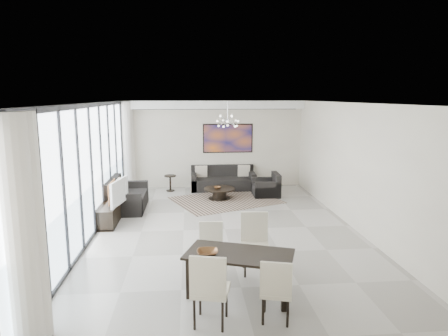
{
  "coord_description": "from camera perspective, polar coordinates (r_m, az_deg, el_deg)",
  "views": [
    {
      "loc": [
        -0.8,
        -8.83,
        3.04
      ],
      "look_at": [
        0.07,
        1.09,
        1.25
      ],
      "focal_mm": 32.0,
      "sensor_mm": 36.0,
      "label": 1
    }
  ],
  "objects": [
    {
      "name": "bowl_coffee",
      "position": [
        11.89,
        -0.95,
        -2.83
      ],
      "size": [
        0.24,
        0.24,
        0.07
      ],
      "primitive_type": "imported",
      "rotation": [
        0.0,
        0.0,
        -0.13
      ],
      "color": "brown",
      "rests_on": "coffee_table"
    },
    {
      "name": "bowl_dining",
      "position": [
        6.15,
        -2.38,
        -12.02
      ],
      "size": [
        0.33,
        0.33,
        0.08
      ],
      "primitive_type": "imported",
      "rotation": [
        0.0,
        0.0,
        -0.03
      ],
      "color": "brown",
      "rests_on": "dining_table"
    },
    {
      "name": "side_table",
      "position": [
        13.08,
        -7.69,
        -1.78
      ],
      "size": [
        0.38,
        0.38,
        0.52
      ],
      "color": "black",
      "rests_on": "floor"
    },
    {
      "name": "rug",
      "position": [
        11.87,
        0.24,
        -4.61
      ],
      "size": [
        3.5,
        3.14,
        0.01
      ],
      "primitive_type": "cube",
      "rotation": [
        0.0,
        0.0,
        0.4
      ],
      "color": "black",
      "rests_on": "floor"
    },
    {
      "name": "dining_chair_sw",
      "position": [
        5.46,
        -2.1,
        -16.41
      ],
      "size": [
        0.58,
        0.58,
        1.04
      ],
      "color": "beige",
      "rests_on": "floor"
    },
    {
      "name": "armchair",
      "position": [
        12.44,
        6.18,
        -2.87
      ],
      "size": [
        0.81,
        0.85,
        0.71
      ],
      "color": "black",
      "rests_on": "floor"
    },
    {
      "name": "soffit",
      "position": [
        13.16,
        -1.55,
        9.02
      ],
      "size": [
        5.98,
        0.4,
        0.26
      ],
      "primitive_type": "cube",
      "color": "white",
      "rests_on": "room_shell"
    },
    {
      "name": "dining_chair_se",
      "position": [
        5.62,
        7.45,
        -16.52
      ],
      "size": [
        0.51,
        0.51,
        0.91
      ],
      "color": "beige",
      "rests_on": "floor"
    },
    {
      "name": "coffee_table",
      "position": [
        12.0,
        -0.66,
        -3.57
      ],
      "size": [
        0.93,
        0.93,
        0.33
      ],
      "color": "black",
      "rests_on": "floor"
    },
    {
      "name": "dining_table",
      "position": [
        6.28,
        2.21,
        -12.81
      ],
      "size": [
        1.81,
        1.31,
        0.68
      ],
      "color": "black",
      "rests_on": "floor"
    },
    {
      "name": "dining_chair_nw",
      "position": [
        7.05,
        -1.87,
        -10.85
      ],
      "size": [
        0.44,
        0.44,
        0.89
      ],
      "color": "beige",
      "rests_on": "floor"
    },
    {
      "name": "tv_console",
      "position": [
        10.2,
        -15.99,
        -6.18
      ],
      "size": [
        0.42,
        1.49,
        0.47
      ],
      "primitive_type": "cube",
      "color": "black",
      "rests_on": "floor"
    },
    {
      "name": "room_shell",
      "position": [
        9.06,
        3.06,
        0.07
      ],
      "size": [
        6.0,
        9.0,
        2.9
      ],
      "color": "#A8A39B",
      "rests_on": "ground"
    },
    {
      "name": "painting",
      "position": [
        13.44,
        0.56,
        4.26
      ],
      "size": [
        1.68,
        0.04,
        0.98
      ],
      "primitive_type": "cube",
      "color": "#CB611C",
      "rests_on": "room_shell"
    },
    {
      "name": "loveseat",
      "position": [
        11.25,
        -13.85,
        -4.27
      ],
      "size": [
        0.95,
        1.69,
        0.85
      ],
      "color": "black",
      "rests_on": "floor"
    },
    {
      "name": "television",
      "position": [
        9.99,
        -15.29,
        -3.31
      ],
      "size": [
        0.34,
        1.06,
        0.61
      ],
      "primitive_type": "imported",
      "rotation": [
        0.0,
        0.0,
        1.37
      ],
      "color": "gray",
      "rests_on": "tv_console"
    },
    {
      "name": "window_wall",
      "position": [
        9.2,
        -17.85,
        -0.15
      ],
      "size": [
        0.37,
        8.95,
        2.9
      ],
      "color": "white",
      "rests_on": "floor"
    },
    {
      "name": "sofa_main",
      "position": [
        13.24,
        -0.14,
        -1.93
      ],
      "size": [
        2.11,
        0.86,
        0.77
      ],
      "color": "black",
      "rests_on": "floor"
    },
    {
      "name": "chandelier",
      "position": [
        11.4,
        0.52,
        6.73
      ],
      "size": [
        0.66,
        0.66,
        0.71
      ],
      "color": "silver",
      "rests_on": "room_shell"
    },
    {
      "name": "dining_chair_ne",
      "position": [
        7.12,
        4.41,
        -9.91
      ],
      "size": [
        0.51,
        0.51,
        1.04
      ],
      "color": "beige",
      "rests_on": "floor"
    }
  ]
}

